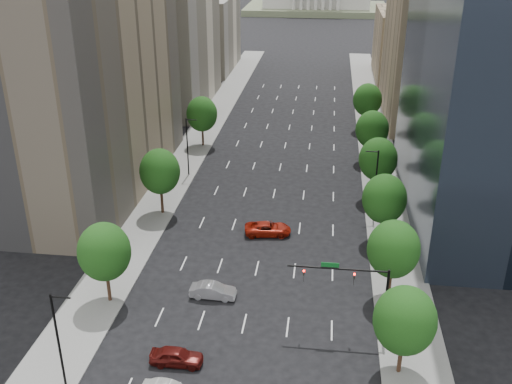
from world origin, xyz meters
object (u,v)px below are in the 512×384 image
at_px(traffic_signal, 359,286).
at_px(car_maroon, 177,356).
at_px(car_red_far, 268,229).
at_px(car_silver, 213,291).

relative_size(traffic_signal, car_maroon, 1.97).
relative_size(traffic_signal, car_red_far, 1.61).
xyz_separation_m(car_silver, car_red_far, (4.13, 14.01, 0.01)).
bearing_deg(car_maroon, car_silver, -7.57).
relative_size(car_maroon, car_silver, 0.98).
bearing_deg(car_maroon, car_red_far, -13.12).
bearing_deg(car_red_far, car_silver, 155.62).
bearing_deg(traffic_signal, car_red_far, 119.50).
relative_size(car_silver, car_red_far, 0.84).
xyz_separation_m(traffic_signal, car_maroon, (-15.53, -6.28, -4.38)).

